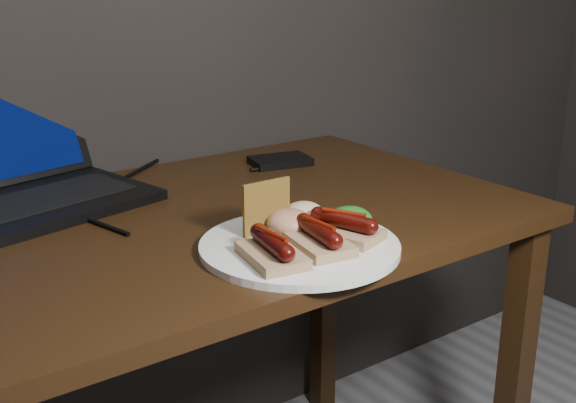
# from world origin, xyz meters

# --- Properties ---
(desk) EXTENTS (1.40, 0.70, 0.75)m
(desk) POSITION_xyz_m (0.00, 1.38, 0.66)
(desk) COLOR black
(desk) RESTS_ON ground
(laptop) EXTENTS (0.44, 0.40, 0.25)m
(laptop) POSITION_xyz_m (-0.10, 1.63, 0.80)
(laptop) COLOR black
(laptop) RESTS_ON desk
(hard_drive) EXTENTS (0.14, 0.11, 0.02)m
(hard_drive) POSITION_xyz_m (0.43, 1.57, 0.76)
(hard_drive) COLOR black
(hard_drive) RESTS_ON desk
(desk_cables) EXTENTS (0.97, 0.39, 0.01)m
(desk_cables) POSITION_xyz_m (-0.01, 1.55, 0.75)
(desk_cables) COLOR black
(desk_cables) RESTS_ON desk
(plate) EXTENTS (0.35, 0.35, 0.01)m
(plate) POSITION_xyz_m (0.17, 1.15, 0.76)
(plate) COLOR white
(plate) RESTS_ON desk
(bread_sausage_left) EXTENTS (0.09, 0.13, 0.04)m
(bread_sausage_left) POSITION_xyz_m (0.10, 1.12, 0.78)
(bread_sausage_left) COLOR tan
(bread_sausage_left) RESTS_ON plate
(bread_sausage_center) EXTENTS (0.09, 0.12, 0.04)m
(bread_sausage_center) POSITION_xyz_m (0.18, 1.12, 0.78)
(bread_sausage_center) COLOR tan
(bread_sausage_center) RESTS_ON plate
(bread_sausage_right) EXTENTS (0.10, 0.13, 0.04)m
(bread_sausage_right) POSITION_xyz_m (0.24, 1.13, 0.78)
(bread_sausage_right) COLOR tan
(bread_sausage_right) RESTS_ON plate
(crispbread) EXTENTS (0.09, 0.01, 0.08)m
(crispbread) POSITION_xyz_m (0.16, 1.22, 0.80)
(crispbread) COLOR olive
(crispbread) RESTS_ON plate
(salad_greens) EXTENTS (0.07, 0.07, 0.04)m
(salad_greens) POSITION_xyz_m (0.27, 1.15, 0.78)
(salad_greens) COLOR #115819
(salad_greens) RESTS_ON plate
(salsa_mound) EXTENTS (0.07, 0.07, 0.04)m
(salsa_mound) POSITION_xyz_m (0.18, 1.19, 0.78)
(salsa_mound) COLOR maroon
(salsa_mound) RESTS_ON plate
(coleslaw_mound) EXTENTS (0.06, 0.06, 0.04)m
(coleslaw_mound) POSITION_xyz_m (0.23, 1.22, 0.78)
(coleslaw_mound) COLOR beige
(coleslaw_mound) RESTS_ON plate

